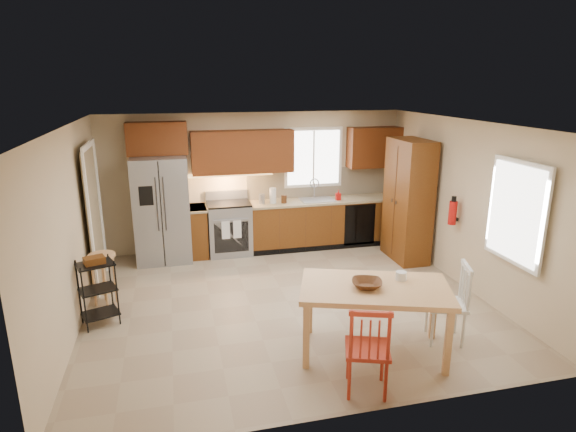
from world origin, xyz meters
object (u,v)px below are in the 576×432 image
Objects in this scene: pantry at (408,201)px; chair_white at (446,303)px; range_stove at (229,229)px; table_jar at (401,278)px; table_bowl at (367,288)px; refrigerator at (162,210)px; chair_red at (367,347)px; soap_bottle at (338,195)px; fire_extinguisher at (453,213)px; utility_cart at (98,293)px; bar_stool at (104,279)px; dining_table at (374,320)px.

chair_white is at bearing -107.23° from pantry.
range_stove is 3.19m from pantry.
table_jar is at bearing -118.40° from pantry.
range_stove is 2.74× the size of table_bowl.
refrigerator is at bearing 167.38° from pantry.
pantry is 4.03m from chair_red.
table_bowl is at bearing -58.35° from refrigerator.
table_bowl is at bearing -104.44° from soap_bottle.
soap_bottle is 0.53× the size of fire_extinguisher.
refrigerator reaches higher than table_bowl.
utility_cart is at bearing 159.05° from table_jar.
table_jar reaches higher than bar_stool.
chair_white is at bearing -5.22° from table_jar.
range_stove is 1.05× the size of utility_cart.
soap_bottle is 0.26× the size of bar_stool.
table_bowl is at bearing -73.51° from range_stove.
soap_bottle is at bearing -0.45° from refrigerator.
utility_cart is (-5.13, -0.22, -0.66)m from fire_extinguisher.
pantry is at bearing -43.45° from soap_bottle.
chair_white is at bearing -59.53° from range_stove.
fire_extinguisher is at bearing -79.22° from pantry.
soap_bottle reaches higher than table_bowl.
table_bowl is 0.45× the size of bar_stool.
refrigerator is 4.76m from chair_red.
range_stove is at bearing 49.36° from chair_white.
utility_cart is at bearing -165.52° from pantry.
table_jar is (-0.59, 0.05, 0.36)m from chair_white.
utility_cart is at bearing -130.82° from range_stove.
refrigerator is 5.42× the size of table_bowl.
soap_bottle is 3.55m from table_jar.
table_bowl is (-0.93, -3.62, -0.18)m from soap_bottle.
soap_bottle is 4.33m from bar_stool.
chair_red is (2.00, -4.30, -0.42)m from refrigerator.
table_jar is at bearing -52.55° from refrigerator.
bar_stool is 0.59m from utility_cart.
refrigerator reaches higher than dining_table.
utility_cart is at bearing -68.37° from bar_stool.
dining_table is 0.74m from chair_red.
fire_extinguisher reaches higher than chair_red.
pantry is at bearing -18.29° from range_stove.
utility_cart is at bearing -177.51° from fire_extinguisher.
range_stove is 0.94× the size of chair_red.
dining_table is at bearing -72.05° from range_stove.
fire_extinguisher is at bearing 59.09° from dining_table.
soap_bottle reaches higher than bar_stool.
table_jar is at bearing -97.55° from soap_bottle.
pantry is 2.40× the size of utility_cart.
bar_stool is (-3.15, 2.04, -0.03)m from dining_table.
chair_white is at bearing -122.38° from fire_extinguisher.
chair_white is 2.90× the size of table_bowl.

